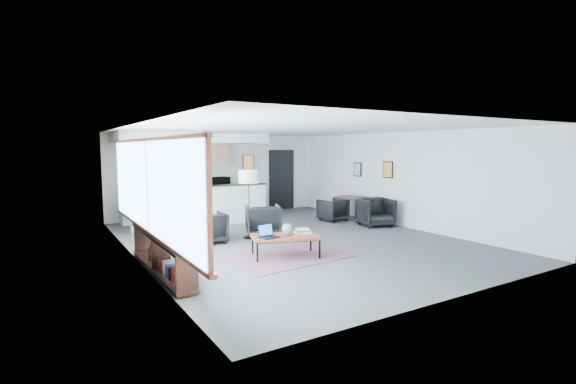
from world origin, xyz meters
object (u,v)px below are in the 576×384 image
armchair_right (263,219)px  coffee_table (285,237)px  dining_chair_near (376,213)px  armchair_left (208,226)px  laptop (267,234)px  dining_table (351,199)px  book_stack (303,231)px  ceramic_pot (288,229)px  microwave (220,181)px  floor_lamp (249,179)px  dining_chair_far (333,210)px

armchair_right → coffee_table: bearing=95.7°
dining_chair_near → armchair_left: bearing=-169.9°
laptop → dining_table: 5.08m
coffee_table → armchair_right: (0.57, 2.02, 0.02)m
coffee_table → book_stack: bearing=18.8°
coffee_table → dining_chair_near: 4.12m
armchair_left → armchair_right: 1.43m
ceramic_pot → armchair_left: 2.20m
coffee_table → book_stack: (0.41, 0.00, 0.08)m
armchair_right → microwave: microwave is taller
armchair_right → floor_lamp: size_ratio=0.51×
coffee_table → laptop: laptop is taller
laptop → dining_chair_near: dining_chair_near is taller
laptop → microwave: bearing=68.2°
book_stack → floor_lamp: 2.17m
laptop → armchair_left: 2.02m
ceramic_pot → laptop: bearing=175.5°
armchair_right → dining_table: bearing=-147.3°
coffee_table → microwave: 5.52m
coffee_table → microwave: microwave is taller
armchair_left → coffee_table: bearing=117.0°
armchair_left → floor_lamp: (1.01, -0.05, 1.04)m
floor_lamp → microwave: bearing=79.2°
coffee_table → floor_lamp: floor_lamp is taller
armchair_left → laptop: bearing=107.0°
coffee_table → dining_chair_far: 4.37m
armchair_left → dining_chair_near: size_ratio=1.04×
armchair_left → microwave: (1.67, 3.42, 0.74)m
laptop → ceramic_pot: size_ratio=1.65×
armchair_right → armchair_left: bearing=22.6°
armchair_left → microwave: 3.88m
coffee_table → floor_lamp: bearing=103.9°
armchair_left → dining_chair_far: (4.20, 0.83, -0.07)m
floor_lamp → dining_table: bearing=11.3°
ceramic_pot → dining_chair_far: bearing=40.7°
book_stack → dining_table: bearing=37.4°
laptop → armchair_right: armchair_right is taller
floor_lamp → laptop: bearing=-105.8°
floor_lamp → microwave: (0.67, 3.48, -0.30)m
laptop → armchair_left: (-0.47, 1.96, -0.12)m
dining_chair_near → ceramic_pot: bearing=-142.2°
floor_lamp → ceramic_pot: bearing=-92.9°
dining_chair_far → microwave: size_ratio=1.08×
coffee_table → dining_table: bearing=52.6°
coffee_table → ceramic_pot: ceramic_pot is taller
ceramic_pot → dining_table: bearing=34.8°
armchair_left → dining_chair_near: (4.69, -0.47, -0.02)m
armchair_right → dining_chair_far: bearing=-142.3°
laptop → ceramic_pot: bearing=-13.7°
book_stack → armchair_left: 2.36m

